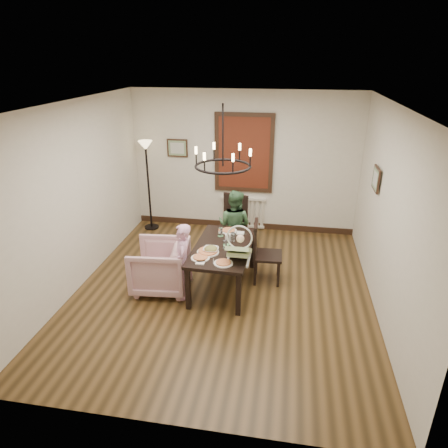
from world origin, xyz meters
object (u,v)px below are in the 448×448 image
(drinking_glass, at_px, (225,245))
(floor_lamp, at_px, (149,187))
(seated_man, at_px, (234,231))
(chair_right, at_px, (268,252))
(armchair, at_px, (160,266))
(chair_far, at_px, (231,225))
(dining_table, at_px, (223,251))
(elderly_woman, at_px, (183,268))
(baby_bouncer, at_px, (239,248))

(drinking_glass, bearing_deg, floor_lamp, 132.50)
(seated_man, distance_m, drinking_glass, 1.07)
(chair_right, relative_size, floor_lamp, 0.56)
(floor_lamp, bearing_deg, chair_right, -33.98)
(armchair, bearing_deg, chair_far, 142.65)
(dining_table, relative_size, floor_lamp, 0.85)
(dining_table, bearing_deg, seated_man, 89.89)
(seated_man, bearing_deg, elderly_woman, 84.59)
(baby_bouncer, distance_m, drinking_glass, 0.40)
(elderly_woman, height_order, floor_lamp, floor_lamp)
(chair_right, xyz_separation_m, armchair, (-1.62, -0.52, -0.12))
(chair_right, height_order, drinking_glass, chair_right)
(seated_man, relative_size, floor_lamp, 0.59)
(chair_far, height_order, drinking_glass, chair_far)
(dining_table, bearing_deg, baby_bouncer, -50.06)
(armchair, distance_m, seated_man, 1.55)
(baby_bouncer, xyz_separation_m, drinking_glass, (-0.25, 0.29, -0.11))
(dining_table, distance_m, chair_right, 0.74)
(elderly_woman, bearing_deg, armchair, -124.22)
(elderly_woman, xyz_separation_m, drinking_glass, (0.58, 0.30, 0.28))
(dining_table, distance_m, chair_far, 1.19)
(seated_man, bearing_deg, dining_table, 105.57)
(armchair, bearing_deg, baby_bouncer, 77.67)
(armchair, bearing_deg, floor_lamp, -162.44)
(chair_far, relative_size, armchair, 1.28)
(dining_table, relative_size, elderly_woman, 1.57)
(chair_right, distance_m, seated_man, 0.92)
(elderly_woman, height_order, baby_bouncer, baby_bouncer)
(baby_bouncer, bearing_deg, dining_table, 127.80)
(baby_bouncer, bearing_deg, chair_far, 102.82)
(chair_far, xyz_separation_m, seated_man, (0.10, -0.22, -0.01))
(elderly_woman, xyz_separation_m, baby_bouncer, (0.83, 0.00, 0.39))
(chair_far, relative_size, baby_bouncer, 2.04)
(chair_far, distance_m, armchair, 1.66)
(dining_table, bearing_deg, elderly_woman, -142.75)
(baby_bouncer, height_order, floor_lamp, floor_lamp)
(armchair, bearing_deg, elderly_woman, 63.66)
(chair_right, height_order, floor_lamp, floor_lamp)
(drinking_glass, height_order, floor_lamp, floor_lamp)
(armchair, height_order, floor_lamp, floor_lamp)
(armchair, relative_size, seated_man, 0.80)
(armchair, height_order, baby_bouncer, baby_bouncer)
(chair_right, distance_m, baby_bouncer, 0.86)
(drinking_glass, bearing_deg, baby_bouncer, -49.76)
(chair_right, distance_m, floor_lamp, 3.10)
(chair_far, distance_m, chair_right, 1.15)
(chair_far, height_order, baby_bouncer, chair_far)
(drinking_glass, bearing_deg, seated_man, 90.37)
(elderly_woman, relative_size, baby_bouncer, 1.84)
(chair_right, xyz_separation_m, baby_bouncer, (-0.38, -0.68, 0.37))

